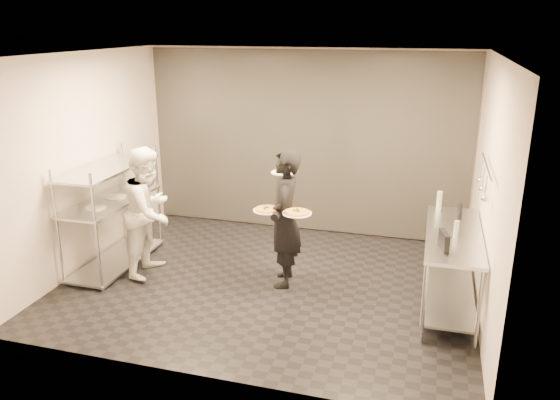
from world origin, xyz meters
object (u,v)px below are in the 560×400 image
(chef, at_px, (149,211))
(pos_monitor, at_px, (444,241))
(waiter, at_px, (284,219))
(bottle_dark, at_px, (460,211))
(pizza_plate_far, at_px, (297,212))
(bottle_green, at_px, (439,201))
(bottle_clear, at_px, (456,228))
(salad_plate, at_px, (283,171))
(prep_counter, at_px, (452,257))
(pass_rack, at_px, (112,210))
(pizza_plate_near, at_px, (267,209))

(chef, relative_size, pos_monitor, 6.46)
(waiter, height_order, chef, waiter)
(bottle_dark, bearing_deg, chef, -171.77)
(pizza_plate_far, height_order, bottle_green, bottle_green)
(bottle_clear, bearing_deg, chef, 179.61)
(pizza_plate_far, bearing_deg, waiter, 136.60)
(chef, xyz_separation_m, salad_plate, (1.64, 0.48, 0.53))
(prep_counter, distance_m, pos_monitor, 0.67)
(chef, relative_size, salad_plate, 5.48)
(pass_rack, height_order, prep_counter, pass_rack)
(pizza_plate_far, xyz_separation_m, salad_plate, (-0.32, 0.53, 0.34))
(waiter, distance_m, pizza_plate_far, 0.33)
(pizza_plate_far, bearing_deg, chef, 178.48)
(chef, distance_m, pizza_plate_far, 1.97)
(salad_plate, height_order, bottle_dark, salad_plate)
(waiter, height_order, salad_plate, waiter)
(salad_plate, relative_size, bottle_green, 1.30)
(chef, xyz_separation_m, pizza_plate_far, (1.96, -0.05, 0.19))
(bottle_clear, bearing_deg, pass_rack, 178.62)
(pizza_plate_near, xyz_separation_m, bottle_green, (1.96, 0.89, 0.01))
(pizza_plate_near, bearing_deg, bottle_clear, 0.70)
(salad_plate, xyz_separation_m, bottle_dark, (2.15, 0.07, -0.35))
(pos_monitor, height_order, bottle_clear, pos_monitor)
(chef, bearing_deg, bottle_clear, -90.70)
(bottle_clear, distance_m, bottle_dark, 0.58)
(chef, height_order, salad_plate, chef)
(pos_monitor, xyz_separation_m, bottle_dark, (0.19, 1.00, 0.00))
(bottle_green, xyz_separation_m, bottle_clear, (0.19, -0.86, -0.03))
(pos_monitor, distance_m, bottle_green, 1.29)
(waiter, xyz_separation_m, bottle_dark, (2.04, 0.41, 0.16))
(pizza_plate_near, distance_m, bottle_clear, 2.15)
(prep_counter, xyz_separation_m, salad_plate, (-2.09, 0.40, 0.74))
(pizza_plate_near, distance_m, bottle_green, 2.15)
(chef, height_order, bottle_dark, chef)
(bottle_dark, bearing_deg, pass_rack, -173.89)
(pass_rack, height_order, bottle_dark, pass_rack)
(bottle_clear, xyz_separation_m, bottle_dark, (0.06, 0.57, 0.01))
(chef, xyz_separation_m, bottle_dark, (3.80, 0.55, 0.18))
(prep_counter, xyz_separation_m, bottle_clear, (0.01, -0.11, 0.38))
(bottle_green, distance_m, bottle_clear, 0.88)
(bottle_green, bearing_deg, pizza_plate_near, -155.64)
(prep_counter, bearing_deg, waiter, 178.22)
(bottle_dark, bearing_deg, salad_plate, -178.11)
(pass_rack, relative_size, waiter, 0.93)
(pos_monitor, bearing_deg, waiter, 148.19)
(bottle_green, bearing_deg, waiter, -158.96)
(pizza_plate_far, relative_size, pos_monitor, 1.33)
(prep_counter, distance_m, chef, 3.74)
(waiter, relative_size, pizza_plate_far, 5.00)
(salad_plate, distance_m, bottle_clear, 2.19)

